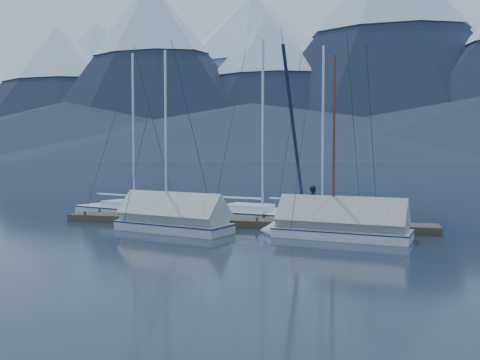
# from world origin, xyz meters

# --- Properties ---
(ground) EXTENTS (1000.00, 1000.00, 0.00)m
(ground) POSITION_xyz_m (0.00, 0.00, 0.00)
(ground) COLOR black
(ground) RESTS_ON ground
(mountain_range) EXTENTS (877.00, 584.00, 150.50)m
(mountain_range) POSITION_xyz_m (4.12, 370.45, 58.65)
(mountain_range) COLOR #475675
(mountain_range) RESTS_ON ground
(dock) EXTENTS (18.00, 1.50, 0.54)m
(dock) POSITION_xyz_m (0.00, 2.00, 0.11)
(dock) COLOR #382D23
(dock) RESTS_ON ground
(mooring_posts) EXTENTS (15.12, 1.52, 0.35)m
(mooring_posts) POSITION_xyz_m (-0.50, 2.00, 0.35)
(mooring_posts) COLOR #382D23
(mooring_posts) RESTS_ON ground
(sailboat_open_left) EXTENTS (7.74, 4.07, 9.86)m
(sailboat_open_left) POSITION_xyz_m (-6.27, 4.13, 0.17)
(sailboat_open_left) COLOR silver
(sailboat_open_left) RESTS_ON ground
(sailboat_open_mid) EXTENTS (7.95, 3.74, 10.15)m
(sailboat_open_mid) POSITION_xyz_m (1.18, 3.90, 0.18)
(sailboat_open_mid) COLOR white
(sailboat_open_mid) RESTS_ON ground
(sailboat_open_right) EXTENTS (7.62, 3.54, 9.74)m
(sailboat_open_right) POSITION_xyz_m (4.14, 4.45, 0.17)
(sailboat_open_right) COLOR silver
(sailboat_open_right) RESTS_ON ground
(sailboat_covered_near) EXTENTS (6.60, 3.03, 8.29)m
(sailboat_covered_near) POSITION_xyz_m (4.48, -0.24, 0.41)
(sailboat_covered_near) COLOR silver
(sailboat_covered_near) RESTS_ON ground
(sailboat_covered_far) EXTENTS (6.57, 3.42, 8.83)m
(sailboat_covered_far) POSITION_xyz_m (-2.87, -0.38, 0.43)
(sailboat_covered_far) COLOR #B8BCC6
(sailboat_covered_far) RESTS_ON ground
(person) EXTENTS (0.48, 0.65, 1.63)m
(person) POSITION_xyz_m (3.51, 2.11, 1.16)
(person) COLOR black
(person) RESTS_ON dock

